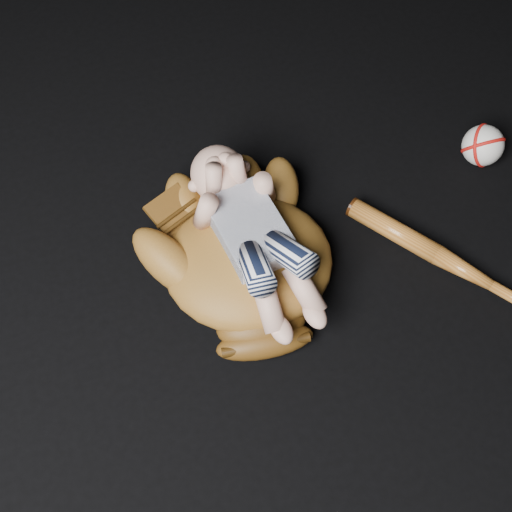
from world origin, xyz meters
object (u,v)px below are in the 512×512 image
baseball_bat (448,261)px  baseball (483,145)px  baseball_glove (248,257)px  newborn_baby (258,238)px

baseball_bat → baseball: 0.27m
baseball → baseball_glove: bearing=-169.0°
baseball_glove → baseball_bat: 0.36m
baseball_glove → baseball: baseball_glove is taller
newborn_baby → baseball: (0.50, 0.11, -0.08)m
baseball_glove → newborn_baby: (0.02, -0.00, 0.06)m
baseball_glove → newborn_baby: size_ratio=1.12×
baseball_glove → baseball_bat: (0.34, -0.10, -0.05)m
newborn_baby → baseball: size_ratio=4.59×
newborn_baby → baseball: newborn_baby is taller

